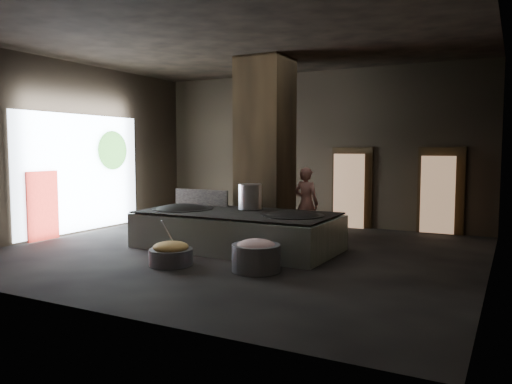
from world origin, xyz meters
The scene contains 28 objects.
floor centered at (0.00, 0.00, -0.05)m, with size 10.00×9.00×0.10m, color black.
ceiling centered at (0.00, 0.00, 4.55)m, with size 10.00×9.00×0.10m, color black.
back_wall centered at (0.00, 4.55, 2.25)m, with size 10.00×0.10×4.50m, color black.
front_wall centered at (0.00, -4.55, 2.25)m, with size 10.00×0.10×4.50m, color black.
left_wall centered at (-5.05, 0.00, 2.25)m, with size 0.10×9.00×4.50m, color black.
right_wall centered at (5.05, 0.00, 2.25)m, with size 0.10×9.00×4.50m, color black.
pillar centered at (-0.30, 1.90, 2.25)m, with size 1.20×1.20×4.50m, color black.
hearth_platform centered at (-0.17, 0.20, 0.39)m, with size 4.47×2.14×0.78m, color silver.
platform_cap centered at (-0.17, 0.20, 0.82)m, with size 4.38×2.10×0.03m, color black.
wok_left centered at (-1.62, 0.15, 0.75)m, with size 1.41×1.41×0.39m, color black.
wok_left_rim centered at (-1.62, 0.15, 0.82)m, with size 1.44×1.44×0.05m, color black.
wok_right centered at (1.18, 0.25, 0.75)m, with size 1.31×1.31×0.37m, color black.
wok_right_rim centered at (1.18, 0.25, 0.82)m, with size 1.34×1.34×0.05m, color black.
stock_pot centered at (-0.12, 0.75, 1.13)m, with size 0.54×0.54×0.58m, color #AAACB1.
splash_guard centered at (-1.62, 0.95, 1.03)m, with size 1.56×0.06×0.39m, color black.
cook centered at (0.76, 2.05, 0.89)m, with size 0.65×0.42×1.79m, color #94594B.
veg_basin centered at (-0.50, -1.76, 0.15)m, with size 0.84×0.84×0.31m, color slate.
veg_fill centered at (-0.50, -1.76, 0.35)m, with size 0.69×0.69×0.21m, color #A7AF55.
ladle centered at (-0.65, -1.61, 0.55)m, with size 0.02×0.02×0.66m, color #AAACB1.
meat_basin centered at (1.18, -1.42, 0.25)m, with size 0.90×0.90×0.49m, color slate.
meat_fill centered at (1.18, -1.42, 0.45)m, with size 0.74×0.74×0.28m, color #B7706E.
doorway_near centered at (1.20, 4.45, 1.10)m, with size 1.18×0.08×2.38m, color black.
doorway_near_glow centered at (1.14, 4.32, 1.05)m, with size 0.89×0.04×2.10m, color #8C6647.
doorway_far centered at (3.60, 4.45, 1.10)m, with size 1.18×0.08×2.38m, color black.
doorway_far_glow centered at (3.55, 4.22, 1.05)m, with size 0.85×0.04×2.02m, color #8C6647.
left_opening centered at (-4.95, 0.20, 1.60)m, with size 0.04×4.20×3.10m, color white.
pavilion_sliver centered at (-4.88, -1.10, 0.85)m, with size 0.05×0.90×1.70m, color maroon.
tree_silhouette centered at (-4.85, 1.30, 2.20)m, with size 0.28×1.10×1.10m, color #194714.
Camera 1 is at (5.36, -9.39, 2.22)m, focal length 35.00 mm.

